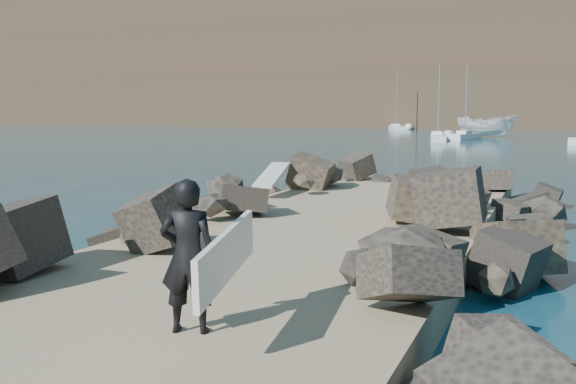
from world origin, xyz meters
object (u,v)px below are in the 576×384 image
Objects in this scene: surfboard_resting at (272,179)px; surfer_with_board at (193,256)px; sailboat_b at (465,136)px; boat_imported at (486,126)px.

surfboard_resting is 1.10× the size of surfer_with_board.
surfer_with_board is at bearing -79.65° from surfboard_resting.
surfer_with_board is at bearing -85.37° from sailboat_b.
sailboat_b is (-4.94, 61.05, -1.07)m from surfer_with_board.
sailboat_b is (-1.26, -7.56, -0.88)m from boat_imported.
surfboard_resting is 50.64m from sailboat_b.
boat_imported is 7.71m from sailboat_b.
boat_imported is (0.07, 58.18, 0.20)m from surfboard_resting.
sailboat_b is (-1.19, 50.63, -0.69)m from surfboard_resting.
boat_imported reaches higher than surfboard_resting.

